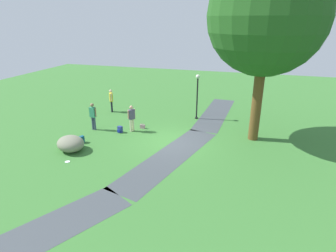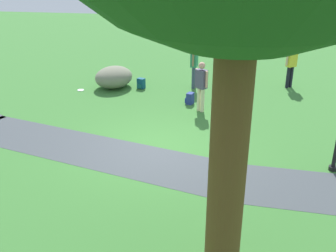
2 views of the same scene
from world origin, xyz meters
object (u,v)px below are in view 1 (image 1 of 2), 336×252
at_px(man_near_boulder, 111,99).
at_px(handbag_on_grass, 143,126).
at_px(woman_with_handbag, 132,117).
at_px(backpack_by_boulder, 82,140).
at_px(frisbee_on_grass, 67,162).
at_px(spare_backpack_on_lawn, 120,130).
at_px(large_shade_tree, 267,17).
at_px(lawn_boulder, 71,144).
at_px(lamp_post, 197,92).
at_px(passerby_on_path, 93,114).

height_order(man_near_boulder, handbag_on_grass, man_near_boulder).
height_order(woman_with_handbag, handbag_on_grass, woman_with_handbag).
relative_size(backpack_by_boulder, frisbee_on_grass, 1.58).
relative_size(man_near_boulder, spare_backpack_on_lawn, 4.33).
xyz_separation_m(large_shade_tree, lawn_boulder, (4.50, -9.37, -6.37)).
bearing_deg(lawn_boulder, man_near_boulder, -171.16).
bearing_deg(frisbee_on_grass, handbag_on_grass, 160.60).
bearing_deg(woman_with_handbag, man_near_boulder, -136.32).
bearing_deg(man_near_boulder, woman_with_handbag, 43.68).
height_order(large_shade_tree, lamp_post, large_shade_tree).
height_order(backpack_by_boulder, spare_backpack_on_lawn, same).
distance_m(spare_backpack_on_lawn, frisbee_on_grass, 4.39).
bearing_deg(handbag_on_grass, spare_backpack_on_lawn, -45.73).
xyz_separation_m(lamp_post, backpack_by_boulder, (6.03, -5.48, -1.77)).
bearing_deg(spare_backpack_on_lawn, lawn_boulder, -23.74).
distance_m(lamp_post, man_near_boulder, 6.58).
xyz_separation_m(woman_with_handbag, backpack_by_boulder, (2.49, -2.05, -0.78)).
bearing_deg(man_near_boulder, backpack_by_boulder, 10.15).
height_order(lamp_post, man_near_boulder, lamp_post).
bearing_deg(passerby_on_path, frisbee_on_grass, 13.11).
distance_m(handbag_on_grass, spare_backpack_on_lawn, 1.53).
xyz_separation_m(lawn_boulder, handbag_on_grass, (-4.20, 2.47, -0.27)).
relative_size(large_shade_tree, spare_backpack_on_lawn, 24.69).
xyz_separation_m(woman_with_handbag, man_near_boulder, (-3.22, -3.08, 0.03)).
height_order(passerby_on_path, backpack_by_boulder, passerby_on_path).
bearing_deg(lamp_post, woman_with_handbag, -44.04).
height_order(man_near_boulder, spare_backpack_on_lawn, man_near_boulder).
relative_size(lawn_boulder, frisbee_on_grass, 7.86).
distance_m(man_near_boulder, spare_backpack_on_lawn, 4.46).
bearing_deg(backpack_by_boulder, woman_with_handbag, 140.47).
bearing_deg(lamp_post, frisbee_on_grass, -30.46).
distance_m(handbag_on_grass, frisbee_on_grass, 5.70).
distance_m(woman_with_handbag, frisbee_on_grass, 5.05).
distance_m(man_near_boulder, handbag_on_grass, 4.45).
bearing_deg(lawn_boulder, lamp_post, 142.52).
distance_m(lamp_post, woman_with_handbag, 5.02).
xyz_separation_m(large_shade_tree, man_near_boulder, (-2.29, -10.43, -5.77)).
relative_size(spare_backpack_on_lawn, frisbee_on_grass, 1.58).
height_order(lamp_post, backpack_by_boulder, lamp_post).
distance_m(backpack_by_boulder, spare_backpack_on_lawn, 2.50).
relative_size(man_near_boulder, passerby_on_path, 0.98).
relative_size(large_shade_tree, woman_with_handbag, 5.88).
relative_size(woman_with_handbag, frisbee_on_grass, 6.63).
bearing_deg(large_shade_tree, lamp_post, -123.54).
bearing_deg(handbag_on_grass, man_near_boulder, -126.20).
relative_size(handbag_on_grass, frisbee_on_grass, 1.30).
bearing_deg(man_near_boulder, frisbee_on_grass, 11.58).
distance_m(passerby_on_path, backpack_by_boulder, 2.22).
distance_m(lamp_post, frisbee_on_grass, 9.80).
height_order(large_shade_tree, spare_backpack_on_lawn, large_shade_tree).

